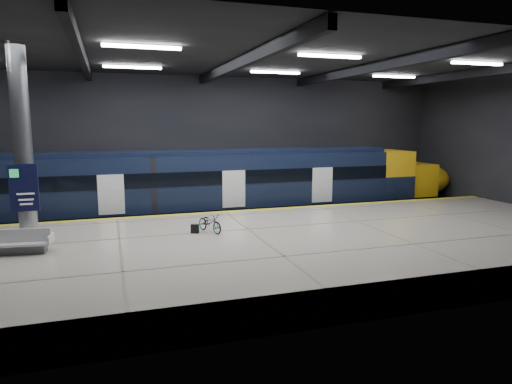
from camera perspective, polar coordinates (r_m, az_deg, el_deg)
name	(u,v)px	position (r m, az deg, el deg)	size (l,w,h in m)	color
ground	(241,249)	(19.72, -1.86, -7.12)	(30.00, 30.00, 0.00)	black
room_shell	(241,114)	(18.98, -1.95, 9.74)	(30.10, 16.10, 8.05)	black
platform	(260,252)	(17.27, 0.46, -7.51)	(30.00, 11.00, 1.10)	beige
safety_strip	(225,212)	(22.05, -3.86, -2.48)	(30.00, 0.40, 0.01)	yellow
rails	(213,221)	(24.88, -5.38, -3.63)	(30.00, 1.52, 0.16)	gray
train	(205,185)	(24.44, -6.39, 0.85)	(29.40, 2.84, 3.79)	black
bench	(22,245)	(16.93, -27.23, -5.88)	(1.95, 0.99, 0.83)	#595B60
bicycle	(210,222)	(18.02, -5.78, -3.81)	(0.51, 1.46, 0.77)	#99999E
pannier_bag	(195,229)	(17.96, -7.65, -4.57)	(0.30, 0.18, 0.35)	black
info_column	(23,149)	(17.45, -27.12, 4.76)	(0.90, 0.78, 6.90)	#9EA0A5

